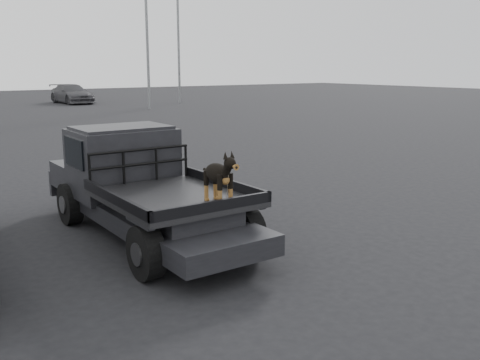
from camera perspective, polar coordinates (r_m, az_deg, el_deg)
ground at (r=8.31m, az=-3.93°, el=-8.02°), size 120.00×120.00×0.00m
flatbed_ute at (r=9.18m, az=-9.88°, el=-3.20°), size 2.00×5.40×0.92m
ute_cab at (r=9.85m, az=-12.45°, el=3.09°), size 1.72×1.30×0.88m
headache_rack at (r=9.19m, az=-10.58°, el=1.49°), size 1.80×0.08×0.55m
dog at (r=7.65m, az=-2.34°, el=0.28°), size 0.32×0.60×0.74m
distant_car_b at (r=43.46m, az=-17.50°, el=8.76°), size 2.32×5.09×1.45m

